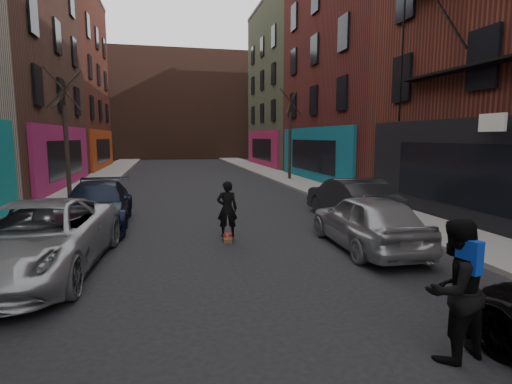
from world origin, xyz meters
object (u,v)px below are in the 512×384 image
tree_left_far (65,126)px  pedestrian (454,289)px  parked_right_far (367,221)px  skateboarder (227,209)px  parked_left_far (36,239)px  tree_right_far (290,127)px  parked_left_end (97,205)px  skateboard (227,238)px  parked_right_end (350,199)px

tree_left_far → pedestrian: size_ratio=3.46×
parked_right_far → skateboarder: 3.81m
parked_left_far → pedestrian: 7.95m
parked_right_far → pedestrian: pedestrian is taller
tree_left_far → parked_left_far: size_ratio=1.18×
tree_right_far → parked_left_end: (-10.28, -11.92, -2.81)m
skateboard → pedestrian: (1.95, -6.71, 0.90)m
skateboarder → parked_left_far: bearing=30.3°
skateboard → skateboarder: skateboarder is taller
parked_right_end → pedestrian: bearing=73.0°
tree_left_far → parked_left_far: (1.60, -10.42, -2.61)m
tree_left_far → parked_left_far: 10.86m
parked_right_end → skateboarder: bearing=20.7°
tree_right_far → skateboarder: 16.09m
parked_right_far → skateboarder: skateboarder is taller
parked_right_end → pedestrian: pedestrian is taller
tree_left_far → tree_right_far: size_ratio=0.96×
tree_right_far → skateboard: tree_right_far is taller
parked_left_far → parked_right_far: size_ratio=1.28×
parked_left_end → skateboard: bearing=-35.4°
parked_left_far → parked_right_end: bearing=26.2°
tree_left_far → parked_right_far: size_ratio=1.50×
parked_right_far → skateboard: bearing=-24.5°
parked_right_far → skateboard: size_ratio=5.40×
parked_left_end → parked_right_far: 8.44m
parked_left_far → pedestrian: pedestrian is taller
parked_left_far → parked_right_far: bearing=6.0°
skateboard → parked_right_end: bearing=27.1°
tree_left_far → skateboarder: size_ratio=4.10×
parked_right_end → skateboard: (-4.58, -1.69, -0.70)m
tree_right_far → pedestrian: tree_right_far is taller
parked_right_far → parked_left_end: bearing=-28.7°
parked_left_far → skateboard: bearing=27.9°
skateboard → parked_left_end: bearing=152.9°
parked_left_end → skateboard: size_ratio=6.20×
tree_left_far → parked_right_far: (9.40, -10.19, -2.64)m
parked_left_end → skateboarder: bearing=-35.4°
parked_left_far → parked_right_far: (7.80, 0.23, -0.03)m
parked_right_end → pedestrian: size_ratio=2.43×
tree_left_far → skateboard: tree_left_far is taller
tree_right_far → parked_left_far: tree_right_far is taller
parked_right_end → skateboard: 4.94m
skateboard → skateboarder: size_ratio=0.50×
parked_left_end → parked_right_far: (7.28, -4.27, 0.02)m
skateboard → parked_left_far: bearing=-149.7°
parked_left_end → parked_right_end: bearing=-7.6°
parked_left_far → parked_right_end: size_ratio=1.21×
parked_left_far → skateboarder: size_ratio=3.48×
parked_left_end → pedestrian: 10.97m
parked_left_end → parked_right_end: size_ratio=1.09×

